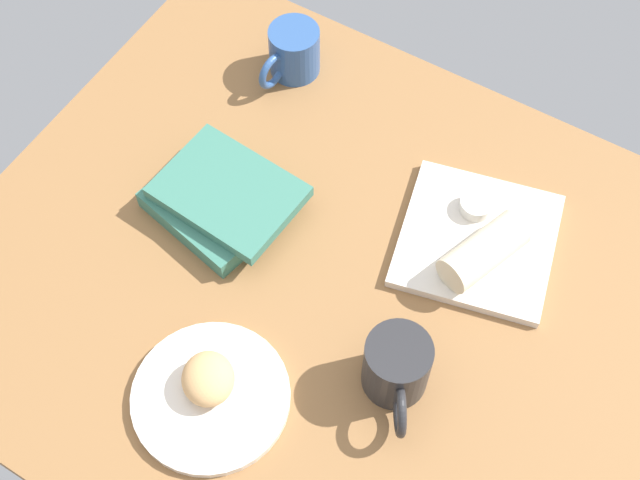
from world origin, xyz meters
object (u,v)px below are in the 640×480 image
square_plate (477,240)px  second_mug (293,52)px  sauce_cup (476,205)px  book_stack (221,199)px  breakfast_wrap (484,252)px  round_plate (211,397)px  coffee_mug (397,368)px  scone_pastry (208,379)px

square_plate → second_mug: 44.14cm
sauce_cup → book_stack: 38.31cm
book_stack → second_mug: second_mug is taller
breakfast_wrap → book_stack: (-38.00, -11.06, -1.77)cm
square_plate → sauce_cup: bearing=120.9°
round_plate → square_plate: (20.09, 40.58, 0.10)cm
coffee_mug → square_plate: bearing=89.9°
scone_pastry → square_plate: scone_pastry is taller
round_plate → book_stack: size_ratio=0.93×
scone_pastry → breakfast_wrap: breakfast_wrap is taller
sauce_cup → coffee_mug: 30.25cm
round_plate → scone_pastry: bearing=126.6°
round_plate → book_stack: 30.56cm
square_plate → second_mug: size_ratio=1.71×
scone_pastry → sauce_cup: scone_pastry is taller
scone_pastry → coffee_mug: bearing=33.2°
coffee_mug → second_mug: bearing=135.7°
round_plate → scone_pastry: 3.28cm
coffee_mug → second_mug: 57.91cm
sauce_cup → second_mug: (-38.85, 10.43, 1.75)cm
sauce_cup → coffee_mug: bearing=-85.1°
breakfast_wrap → second_mug: bearing=-2.7°
square_plate → breakfast_wrap: size_ratio=1.68×
sauce_cup → coffee_mug: size_ratio=0.38×
book_stack → second_mug: 29.84cm
round_plate → sauce_cup: (17.51, 44.90, 1.99)cm
coffee_mug → second_mug: (-41.41, 40.47, -0.68)cm
round_plate → scone_pastry: (-0.87, 1.18, 2.94)cm
round_plate → breakfast_wrap: (22.16, 37.12, 3.78)cm
square_plate → second_mug: bearing=160.4°
round_plate → coffee_mug: 25.36cm
round_plate → second_mug: second_mug is taller
breakfast_wrap → coffee_mug: 22.36cm
scone_pastry → square_plate: size_ratio=0.35×
square_plate → coffee_mug: 26.08cm
scone_pastry → book_stack: bearing=121.0°
round_plate → book_stack: bearing=121.3°
round_plate → square_plate: 45.28cm
coffee_mug → breakfast_wrap: bearing=84.6°
book_stack → coffee_mug: coffee_mug is taller
second_mug → coffee_mug: bearing=-44.3°
scone_pastry → book_stack: (-14.97, 24.88, -0.92)cm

